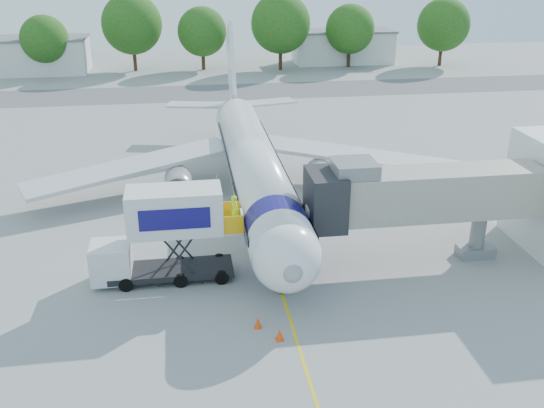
{
  "coord_description": "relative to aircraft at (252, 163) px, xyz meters",
  "views": [
    {
      "loc": [
        -4.79,
        -38.04,
        17.51
      ],
      "look_at": [
        0.21,
        -4.43,
        3.2
      ],
      "focal_mm": 40.0,
      "sensor_mm": 36.0,
      "label": 1
    }
  ],
  "objects": [
    {
      "name": "outbuilding_left",
      "position": [
        -28.0,
        55.88,
        -0.29
      ],
      "size": [
        18.4,
        8.4,
        5.3
      ],
      "color": "silver",
      "rests_on": "ground"
    },
    {
      "name": "aircraft",
      "position": [
        0.0,
        0.0,
        0.0
      ],
      "size": [
        34.17,
        37.73,
        11.35
      ],
      "color": "silver",
      "rests_on": "ground"
    },
    {
      "name": "tree_c",
      "position": [
        -11.85,
        55.29,
        4.1
      ],
      "size": [
        9.11,
        9.11,
        11.62
      ],
      "color": "#382314",
      "rests_on": "ground"
    },
    {
      "name": "guidance_line",
      "position": [
        0.0,
        -4.12,
        -2.94
      ],
      "size": [
        0.15,
        70.0,
        0.01
      ],
      "primitive_type": "cube",
      "color": "yellow",
      "rests_on": "ground"
    },
    {
      "name": "tree_f",
      "position": [
        21.9,
        53.6,
        2.99
      ],
      "size": [
        7.67,
        7.67,
        9.78
      ],
      "color": "#382314",
      "rests_on": "ground"
    },
    {
      "name": "outbuilding_right",
      "position": [
        22.0,
        57.88,
        -0.29
      ],
      "size": [
        16.4,
        7.4,
        5.3
      ],
      "color": "silver",
      "rests_on": "ground"
    },
    {
      "name": "tree_e",
      "position": [
        10.66,
        52.76,
        4.11
      ],
      "size": [
        9.12,
        9.12,
        11.63
      ],
      "color": "#382314",
      "rests_on": "ground"
    },
    {
      "name": "jet_bridge",
      "position": [
        7.99,
        -11.12,
        1.39
      ],
      "size": [
        13.9,
        3.2,
        6.6
      ],
      "color": "#AAA391",
      "rests_on": "ground"
    },
    {
      "name": "tree_d",
      "position": [
        -1.29,
        54.63,
        2.88
      ],
      "size": [
        7.53,
        7.53,
        9.6
      ],
      "color": "#382314",
      "rests_on": "ground"
    },
    {
      "name": "ground_tug",
      "position": [
        -0.76,
        -19.22,
        -2.22
      ],
      "size": [
        3.87,
        2.85,
        1.39
      ],
      "rotation": [
        0.0,
        0.0,
        0.34
      ],
      "color": "silver",
      "rests_on": "ground"
    },
    {
      "name": "catering_hiloader",
      "position": [
        -6.26,
        -11.12,
        -0.19
      ],
      "size": [
        8.5,
        2.44,
        5.5
      ],
      "color": "black",
      "rests_on": "ground"
    },
    {
      "name": "safety_cone_b",
      "position": [
        -0.81,
        -17.93,
        -2.63
      ],
      "size": [
        0.41,
        0.41,
        0.65
      ],
      "color": "#F8450D",
      "rests_on": "ground"
    },
    {
      "name": "ground",
      "position": [
        0.0,
        -4.12,
        -2.95
      ],
      "size": [
        160.0,
        160.0,
        0.0
      ],
      "primitive_type": "plane",
      "color": "gray",
      "rests_on": "ground"
    },
    {
      "name": "taxiway_strip",
      "position": [
        0.0,
        37.88,
        -2.94
      ],
      "size": [
        120.0,
        10.0,
        0.01
      ],
      "primitive_type": "cube",
      "color": "#59595B",
      "rests_on": "ground"
    },
    {
      "name": "tree_g",
      "position": [
        37.01,
        52.78,
        3.48
      ],
      "size": [
        8.31,
        8.31,
        10.59
      ],
      "color": "#382314",
      "rests_on": "ground"
    },
    {
      "name": "safety_cone_a",
      "position": [
        -1.73,
        -16.75,
        -2.65
      ],
      "size": [
        0.38,
        0.38,
        0.61
      ],
      "color": "#F8450D",
      "rests_on": "ground"
    },
    {
      "name": "tree_b",
      "position": [
        -24.42,
        52.89,
        2.42
      ],
      "size": [
        6.94,
        6.94,
        8.85
      ],
      "color": "#382314",
      "rests_on": "ground"
    }
  ]
}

